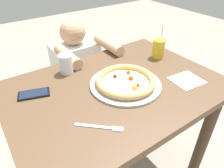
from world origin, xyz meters
TOP-DOWN VIEW (x-y plane):
  - dining_table at (0.00, 0.00)m, footprint 1.12×0.80m
  - pizza_near at (0.04, -0.03)m, footprint 0.37×0.37m
  - drink_cup_colored at (0.42, 0.11)m, footprint 0.08×0.08m
  - water_cup_clear at (-0.15, 0.27)m, footprint 0.08×0.08m
  - paper_napkin at (0.34, -0.18)m, footprint 0.17×0.16m
  - fork at (-0.23, -0.21)m, footprint 0.16×0.15m
  - cell_phone at (-0.38, 0.17)m, footprint 0.17×0.12m
  - diner_seated at (0.06, 0.61)m, footprint 0.38×0.51m

SIDE VIEW (x-z plane):
  - diner_seated at x=0.06m, z-range -0.03..0.90m
  - dining_table at x=0.00m, z-range 0.25..1.00m
  - paper_napkin at x=0.34m, z-range 0.75..0.75m
  - fork at x=-0.23m, z-range 0.75..0.75m
  - cell_phone at x=-0.38m, z-range 0.75..0.76m
  - pizza_near at x=0.04m, z-range 0.75..0.79m
  - water_cup_clear at x=-0.15m, z-range 0.75..0.86m
  - drink_cup_colored at x=0.42m, z-range 0.71..0.91m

